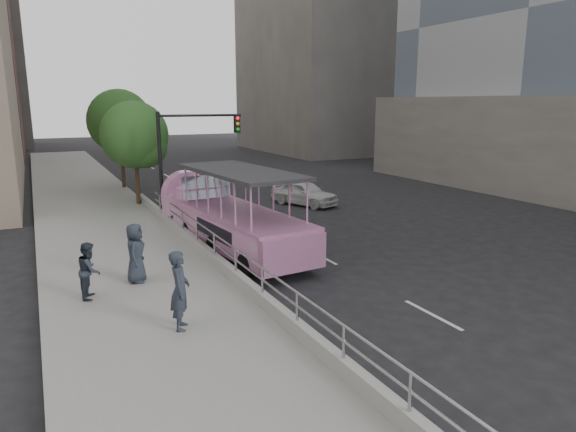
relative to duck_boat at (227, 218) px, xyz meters
name	(u,v)px	position (x,y,z in m)	size (l,w,h in m)	color
ground	(360,296)	(1.69, -6.79, -1.19)	(160.00, 160.00, 0.00)	black
sidewalk	(109,236)	(-4.06, 3.21, -1.04)	(5.50, 80.00, 0.30)	gray
kerb_wall	(236,277)	(-1.43, -4.79, -0.71)	(0.24, 30.00, 0.36)	#989994
guardrail	(236,255)	(-1.43, -4.79, -0.05)	(0.07, 22.00, 0.71)	#A7A7AB
duck_boat	(227,218)	(0.00, 0.00, 0.00)	(3.24, 9.87, 3.22)	black
car	(304,193)	(6.79, 6.20, -0.52)	(1.60, 3.97, 1.35)	silver
pedestrian_near	(180,290)	(-3.76, -7.24, 0.07)	(0.71, 0.46, 1.93)	#252B36
pedestrian_mid	(90,270)	(-5.47, -4.14, -0.10)	(0.77, 0.60, 1.58)	#252B36
pedestrian_far	(136,253)	(-4.10, -3.40, 0.01)	(0.88, 0.57, 1.80)	#252B36
parking_sign	(185,198)	(-0.99, 2.30, 0.46)	(0.14, 0.58, 2.62)	black
traffic_signal	(185,147)	(-0.02, 5.71, 2.30)	(4.20, 0.32, 5.20)	black
street_tree_near	(137,137)	(-1.61, 9.14, 2.62)	(3.52, 3.52, 5.72)	#342717
street_tree_far	(122,124)	(-1.41, 15.14, 3.11)	(3.97, 3.97, 6.45)	#342717
midrise_stone_a	(346,11)	(27.69, 35.21, 14.81)	(20.00, 20.00, 32.00)	gray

